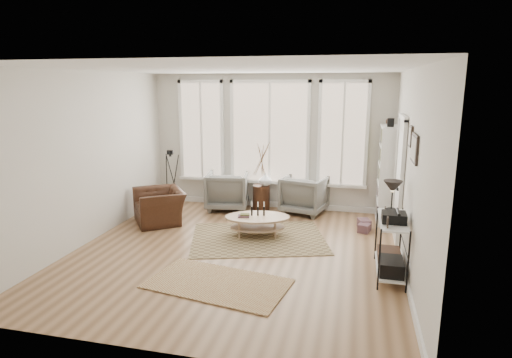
% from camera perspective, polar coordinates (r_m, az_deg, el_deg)
% --- Properties ---
extents(room, '(5.50, 5.54, 2.90)m').
position_cam_1_polar(room, '(6.69, -2.63, 1.76)').
color(room, '#97714D').
rests_on(room, ground).
extents(bay_window, '(4.14, 0.12, 2.24)m').
position_cam_1_polar(bay_window, '(9.25, 1.82, 5.91)').
color(bay_window, '#DCB38E').
rests_on(bay_window, ground).
extents(door, '(0.09, 1.06, 2.22)m').
position_cam_1_polar(door, '(7.64, 18.57, 0.15)').
color(door, silver).
rests_on(door, ground).
extents(bookcase, '(0.31, 0.85, 2.06)m').
position_cam_1_polar(bookcase, '(8.71, 17.02, 0.60)').
color(bookcase, white).
rests_on(bookcase, ground).
extents(low_shelf, '(0.38, 1.08, 1.30)m').
position_cam_1_polar(low_shelf, '(6.40, 17.58, -7.84)').
color(low_shelf, white).
rests_on(low_shelf, ground).
extents(wall_art, '(0.04, 0.88, 0.44)m').
position_cam_1_polar(wall_art, '(6.12, 20.25, 4.26)').
color(wall_art, black).
rests_on(wall_art, ground).
extents(rug_main, '(2.72, 2.34, 0.01)m').
position_cam_1_polar(rug_main, '(7.65, 0.29, -7.88)').
color(rug_main, brown).
rests_on(rug_main, ground).
extents(rug_runner, '(2.05, 1.36, 0.01)m').
position_cam_1_polar(rug_runner, '(6.04, -5.14, -13.67)').
color(rug_runner, brown).
rests_on(rug_runner, ground).
extents(coffee_table, '(1.28, 0.97, 0.53)m').
position_cam_1_polar(coffee_table, '(7.70, 0.13, -5.56)').
color(coffee_table, tan).
rests_on(coffee_table, ground).
extents(armchair_left, '(1.01, 1.03, 0.82)m').
position_cam_1_polar(armchair_left, '(9.33, -3.82, -1.54)').
color(armchair_left, slate).
rests_on(armchair_left, ground).
extents(armchair_right, '(1.04, 1.05, 0.80)m').
position_cam_1_polar(armchair_right, '(9.09, 6.48, -2.05)').
color(armchair_right, slate).
rests_on(armchair_right, ground).
extents(side_table, '(0.36, 0.36, 1.53)m').
position_cam_1_polar(side_table, '(9.17, 0.71, 0.32)').
color(side_table, '#361D11').
rests_on(side_table, ground).
extents(vase, '(0.31, 0.31, 0.28)m').
position_cam_1_polar(vase, '(9.16, 1.26, -0.02)').
color(vase, silver).
rests_on(vase, side_table).
extents(accent_chair, '(1.33, 1.30, 0.65)m').
position_cam_1_polar(accent_chair, '(8.64, -12.74, -3.56)').
color(accent_chair, '#361D11').
rests_on(accent_chair, ground).
extents(tripod_camera, '(0.45, 0.45, 1.29)m').
position_cam_1_polar(tripod_camera, '(9.52, -11.21, -0.34)').
color(tripod_camera, black).
rests_on(tripod_camera, ground).
extents(book_stack_near, '(0.27, 0.31, 0.17)m').
position_cam_1_polar(book_stack_near, '(8.41, 14.21, -5.80)').
color(book_stack_near, brown).
rests_on(book_stack_near, ground).
extents(book_stack_far, '(0.25, 0.29, 0.16)m').
position_cam_1_polar(book_stack_far, '(8.20, 14.23, -6.34)').
color(book_stack_far, brown).
rests_on(book_stack_far, ground).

